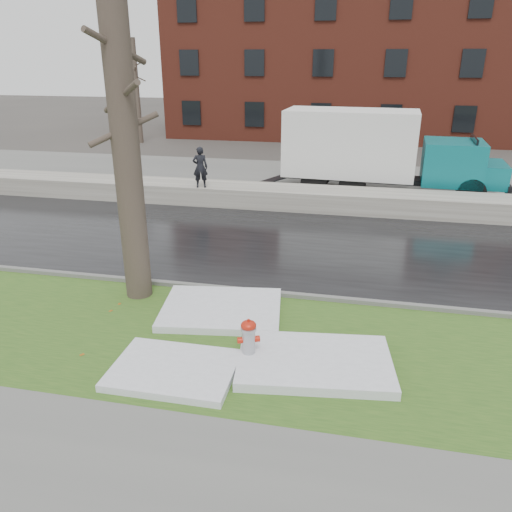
% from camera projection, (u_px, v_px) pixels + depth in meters
% --- Properties ---
extents(ground, '(120.00, 120.00, 0.00)m').
position_uv_depth(ground, '(231.00, 313.00, 11.20)').
color(ground, '#47423D').
rests_on(ground, ground).
extents(verge, '(60.00, 4.50, 0.04)m').
position_uv_depth(verge, '(215.00, 341.00, 10.06)').
color(verge, '#284D19').
rests_on(verge, ground).
extents(sidewalk, '(60.00, 3.00, 0.05)m').
position_uv_depth(sidewalk, '(137.00, 486.00, 6.65)').
color(sidewalk, slate).
rests_on(sidewalk, ground).
extents(road, '(60.00, 7.00, 0.03)m').
position_uv_depth(road, '(268.00, 244.00, 15.28)').
color(road, black).
rests_on(road, ground).
extents(parking_lot, '(60.00, 9.00, 0.03)m').
position_uv_depth(parking_lot, '(302.00, 181.00, 23.01)').
color(parking_lot, slate).
rests_on(parking_lot, ground).
extents(curb, '(60.00, 0.15, 0.14)m').
position_uv_depth(curb, '(241.00, 291.00, 12.08)').
color(curb, slate).
rests_on(curb, ground).
extents(snowbank, '(60.00, 1.60, 0.75)m').
position_uv_depth(snowbank, '(289.00, 198.00, 18.97)').
color(snowbank, '#B4B0A4').
rests_on(snowbank, ground).
extents(brick_building, '(26.00, 12.00, 10.00)m').
position_uv_depth(brick_building, '(361.00, 62.00, 36.22)').
color(brick_building, maroon).
rests_on(brick_building, ground).
extents(bg_tree_left, '(1.40, 1.62, 6.50)m').
position_uv_depth(bg_tree_left, '(137.00, 91.00, 32.26)').
color(bg_tree_left, brown).
rests_on(bg_tree_left, ground).
extents(bg_tree_center, '(1.40, 1.62, 6.50)m').
position_uv_depth(bg_tree_center, '(241.00, 88.00, 34.74)').
color(bg_tree_center, brown).
rests_on(bg_tree_center, ground).
extents(fire_hydrant, '(0.43, 0.41, 0.87)m').
position_uv_depth(fire_hydrant, '(249.00, 339.00, 9.21)').
color(fire_hydrant, '#A4A6AC').
rests_on(fire_hydrant, verge).
extents(tree, '(1.48, 1.63, 7.55)m').
position_uv_depth(tree, '(124.00, 133.00, 10.60)').
color(tree, brown).
rests_on(tree, verge).
extents(box_truck, '(10.20, 2.88, 3.38)m').
position_uv_depth(box_truck, '(376.00, 151.00, 20.39)').
color(box_truck, black).
rests_on(box_truck, ground).
extents(worker, '(0.64, 0.51, 1.53)m').
position_uv_depth(worker, '(200.00, 167.00, 18.63)').
color(worker, black).
rests_on(worker, snowbank).
extents(snow_patch_near, '(2.85, 2.34, 0.16)m').
position_uv_depth(snow_patch_near, '(221.00, 309.00, 11.10)').
color(snow_patch_near, silver).
rests_on(snow_patch_near, verge).
extents(snow_patch_far, '(2.20, 1.61, 0.14)m').
position_uv_depth(snow_patch_far, '(174.00, 370.00, 8.97)').
color(snow_patch_far, silver).
rests_on(snow_patch_far, verge).
extents(snow_patch_side, '(3.00, 2.13, 0.18)m').
position_uv_depth(snow_patch_side, '(315.00, 362.00, 9.16)').
color(snow_patch_side, silver).
rests_on(snow_patch_side, verge).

